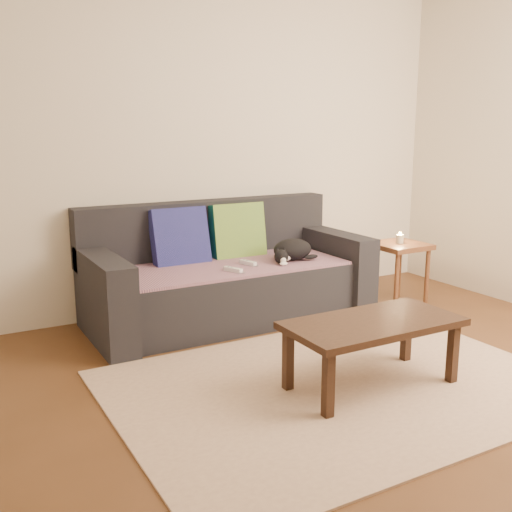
{
  "coord_description": "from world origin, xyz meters",
  "views": [
    {
      "loc": [
        -1.95,
        -2.37,
        1.44
      ],
      "look_at": [
        0.05,
        1.2,
        0.55
      ],
      "focal_mm": 42.0,
      "sensor_mm": 36.0,
      "label": 1
    }
  ],
  "objects_px": {
    "wii_remote_a": "(233,270)",
    "coffee_table": "(373,329)",
    "side_table": "(399,254)",
    "sofa": "(226,279)",
    "cat": "(292,250)",
    "wii_remote_b": "(248,263)"
  },
  "relations": [
    {
      "from": "wii_remote_a",
      "to": "coffee_table",
      "type": "bearing_deg",
      "value": 169.18
    },
    {
      "from": "side_table",
      "to": "coffee_table",
      "type": "xyz_separation_m",
      "value": [
        -1.25,
        -1.17,
        -0.08
      ]
    },
    {
      "from": "cat",
      "to": "side_table",
      "type": "xyz_separation_m",
      "value": [
        0.94,
        -0.15,
        -0.1
      ]
    },
    {
      "from": "sofa",
      "to": "side_table",
      "type": "distance_m",
      "value": 1.45
    },
    {
      "from": "cat",
      "to": "side_table",
      "type": "relative_size",
      "value": 0.75
    },
    {
      "from": "coffee_table",
      "to": "side_table",
      "type": "bearing_deg",
      "value": 42.95
    },
    {
      "from": "sofa",
      "to": "coffee_table",
      "type": "bearing_deg",
      "value": -84.41
    },
    {
      "from": "side_table",
      "to": "wii_remote_a",
      "type": "bearing_deg",
      "value": 178.39
    },
    {
      "from": "sofa",
      "to": "wii_remote_a",
      "type": "relative_size",
      "value": 14.0
    },
    {
      "from": "wii_remote_b",
      "to": "coffee_table",
      "type": "bearing_deg",
      "value": 165.88
    },
    {
      "from": "wii_remote_a",
      "to": "wii_remote_b",
      "type": "height_order",
      "value": "same"
    },
    {
      "from": "wii_remote_b",
      "to": "coffee_table",
      "type": "height_order",
      "value": "wii_remote_b"
    },
    {
      "from": "wii_remote_a",
      "to": "coffee_table",
      "type": "distance_m",
      "value": 1.24
    },
    {
      "from": "wii_remote_b",
      "to": "coffee_table",
      "type": "xyz_separation_m",
      "value": [
        0.05,
        -1.35,
        -0.11
      ]
    },
    {
      "from": "cat",
      "to": "wii_remote_b",
      "type": "height_order",
      "value": "cat"
    },
    {
      "from": "sofa",
      "to": "cat",
      "type": "xyz_separation_m",
      "value": [
        0.46,
        -0.2,
        0.21
      ]
    },
    {
      "from": "sofa",
      "to": "cat",
      "type": "bearing_deg",
      "value": -23.14
    },
    {
      "from": "sofa",
      "to": "side_table",
      "type": "bearing_deg",
      "value": -14.01
    },
    {
      "from": "sofa",
      "to": "coffee_table",
      "type": "height_order",
      "value": "sofa"
    },
    {
      "from": "wii_remote_b",
      "to": "side_table",
      "type": "xyz_separation_m",
      "value": [
        1.31,
        -0.18,
        -0.04
      ]
    },
    {
      "from": "side_table",
      "to": "coffee_table",
      "type": "bearing_deg",
      "value": -137.05
    },
    {
      "from": "sofa",
      "to": "wii_remote_b",
      "type": "height_order",
      "value": "sofa"
    }
  ]
}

